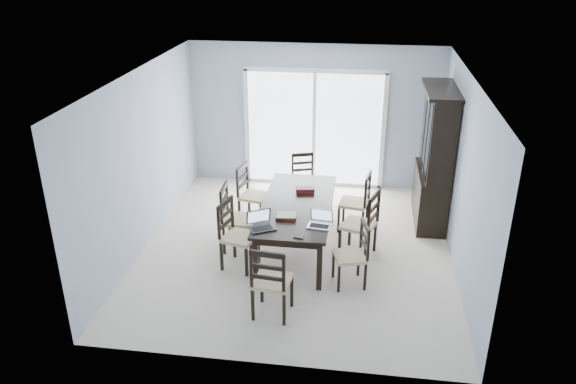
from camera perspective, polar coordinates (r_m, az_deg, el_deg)
name	(u,v)px	position (r m, az deg, el deg)	size (l,w,h in m)	color
floor	(297,249)	(8.41, 0.89, -5.81)	(5.00, 5.00, 0.00)	beige
ceiling	(298,75)	(7.45, 1.03, 11.75)	(5.00, 5.00, 0.00)	white
back_wall	(314,117)	(10.19, 2.71, 7.64)	(4.50, 0.02, 2.60)	#9CA9BA
wall_left	(143,160)	(8.39, -14.50, 3.15)	(0.02, 5.00, 2.60)	#9CA9BA
wall_right	(463,177)	(7.91, 17.36, 1.49)	(0.02, 5.00, 2.60)	#9CA9BA
balcony	(318,166)	(11.57, 3.05, 2.63)	(4.50, 2.00, 0.10)	gray
railing	(323,124)	(12.31, 3.53, 6.93)	(4.50, 0.06, 1.10)	#99999E
dining_table	(297,208)	(8.09, 0.93, -1.68)	(1.00, 2.20, 0.75)	black
china_hutch	(435,159)	(9.11, 14.70, 3.27)	(0.50, 1.38, 2.20)	black
sliding_door	(314,129)	(10.23, 2.67, 6.46)	(2.52, 0.05, 2.18)	silver
chair_left_near	(233,227)	(7.77, -5.60, -3.59)	(0.53, 0.52, 1.13)	black
chair_left_mid	(232,211)	(8.20, -5.68, -1.92)	(0.46, 0.44, 1.15)	black
chair_left_far	(249,188)	(9.01, -4.00, 0.45)	(0.51, 0.50, 1.10)	black
chair_right_near	(357,248)	(7.41, 6.99, -5.62)	(0.49, 0.48, 1.03)	black
chair_right_mid	(366,218)	(8.03, 7.89, -2.60)	(0.57, 0.56, 1.17)	black
chair_right_far	(360,196)	(8.76, 7.34, -0.38)	(0.49, 0.48, 1.11)	black
chair_end_near	(270,276)	(6.68, -1.82, -8.48)	(0.47, 0.48, 1.14)	black
chair_end_far	(303,174)	(9.64, 1.57, 1.88)	(0.49, 0.50, 1.02)	black
laptop_dark	(262,225)	(7.35, -2.67, -3.38)	(0.40, 0.36, 0.23)	black
laptop_silver	(320,223)	(7.42, 3.22, -3.17)	(0.33, 0.26, 0.21)	silver
book_stack	(286,216)	(7.66, -0.22, -2.44)	(0.29, 0.23, 0.04)	maroon
cell_phone	(299,237)	(7.16, 1.12, -4.64)	(0.12, 0.06, 0.01)	black
game_box	(305,190)	(8.42, 1.76, 0.22)	(0.27, 0.14, 0.07)	#51101B
hot_tub	(278,138)	(11.53, -1.03, 5.48)	(1.98, 1.78, 0.99)	brown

